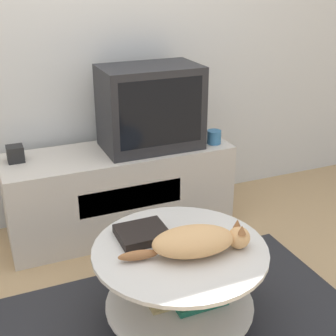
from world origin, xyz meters
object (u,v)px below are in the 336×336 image
cat (197,241)px  speaker (15,154)px  dvd_box (142,234)px  tv (150,107)px

cat → speaker: bearing=128.4°
speaker → cat: (0.59, -1.08, -0.09)m
dvd_box → speaker: bearing=115.9°
tv → dvd_box: bearing=-113.7°
tv → dvd_box: tv is taller
tv → speaker: size_ratio=6.33×
speaker → tv: bearing=-5.3°
tv → cat: (-0.19, -1.00, -0.29)m
speaker → cat: 1.23m
speaker → dvd_box: size_ratio=0.42×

